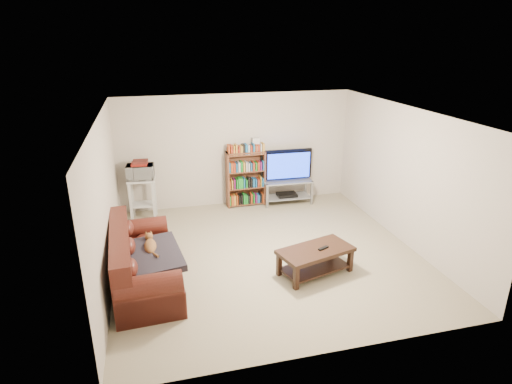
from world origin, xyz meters
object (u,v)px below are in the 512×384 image
object	(u,v)px
tv_stand	(287,188)
sofa	(140,266)
coffee_table	(315,256)
bookshelf	(246,178)

from	to	relation	value
tv_stand	sofa	bearing A→B (deg)	-138.63
coffee_table	bookshelf	xyz separation A→B (m)	(-0.40, 3.07, 0.33)
coffee_table	tv_stand	xyz separation A→B (m)	(0.51, 2.96, 0.07)
tv_stand	bookshelf	distance (m)	0.95
tv_stand	bookshelf	world-z (taller)	bookshelf
coffee_table	bookshelf	distance (m)	3.11
tv_stand	bookshelf	bearing A→B (deg)	174.78
coffee_table	sofa	bearing A→B (deg)	157.05
sofa	coffee_table	distance (m)	2.66
sofa	coffee_table	xyz separation A→B (m)	(2.64, -0.33, -0.02)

